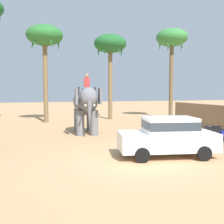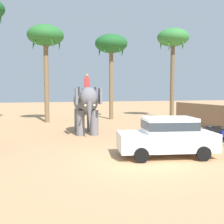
% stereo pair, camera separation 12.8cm
% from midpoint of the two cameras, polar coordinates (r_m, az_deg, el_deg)
% --- Properties ---
extents(ground_plane, '(120.00, 120.00, 0.00)m').
position_cam_midpoint_polar(ground_plane, '(10.97, 4.95, -10.38)').
color(ground_plane, tan).
extents(car_sedan_foreground, '(4.35, 2.45, 1.70)m').
position_cam_midpoint_polar(car_sedan_foreground, '(11.69, 11.54, -4.86)').
color(car_sedan_foreground, white).
rests_on(car_sedan_foreground, ground).
extents(elephant_with_mahout, '(1.90, 3.95, 3.88)m').
position_cam_midpoint_polar(elephant_with_mahout, '(17.54, -5.80, 1.78)').
color(elephant_with_mahout, slate).
rests_on(elephant_with_mahout, ground).
extents(motorcycle_far_in_row, '(1.71, 0.83, 0.94)m').
position_cam_midpoint_polar(motorcycle_far_in_row, '(16.86, 20.20, -3.80)').
color(motorcycle_far_in_row, black).
rests_on(motorcycle_far_in_row, ground).
extents(palm_tree_behind_elephant, '(3.20, 3.20, 8.37)m').
position_cam_midpoint_polar(palm_tree_behind_elephant, '(27.05, -0.52, 13.85)').
color(palm_tree_behind_elephant, brown).
rests_on(palm_tree_behind_elephant, ground).
extents(palm_tree_near_hut, '(3.20, 3.20, 8.62)m').
position_cam_midpoint_polar(palm_tree_near_hut, '(25.13, -14.30, 14.97)').
color(palm_tree_near_hut, brown).
rests_on(palm_tree_near_hut, ground).
extents(palm_tree_far_back, '(3.20, 3.20, 9.14)m').
position_cam_midpoint_polar(palm_tree_far_back, '(28.73, 12.50, 14.64)').
color(palm_tree_far_back, brown).
rests_on(palm_tree_far_back, ground).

